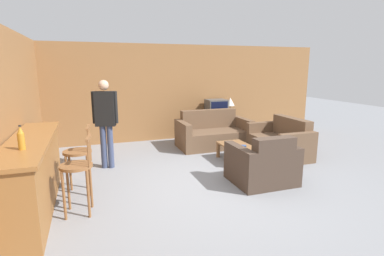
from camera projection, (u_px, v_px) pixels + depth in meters
ground_plane at (219, 185)px, 5.17m from camera, size 24.00×24.00×0.00m
wall_back at (166, 93)px, 8.23m from camera, size 9.40×0.08×2.60m
wall_left at (18, 109)px, 5.08m from camera, size 0.08×8.59×2.60m
bar_counter at (33, 174)px, 4.22m from camera, size 0.55×2.65×1.03m
bar_chair_near at (78, 171)px, 4.06m from camera, size 0.49×0.49×1.09m
bar_chair_mid at (79, 157)px, 4.73m from camera, size 0.47×0.47×1.09m
couch_far at (213, 134)px, 7.63m from camera, size 1.80×0.95×0.91m
armchair_near at (263, 165)px, 5.21m from camera, size 1.03×0.91×0.88m
loveseat_right at (280, 142)px, 6.82m from camera, size 0.88×1.47×0.87m
coffee_table at (236, 147)px, 6.40m from camera, size 0.57×0.88×0.37m
tv_unit at (216, 127)px, 8.55m from camera, size 1.16×0.55×0.63m
tv at (216, 108)px, 8.43m from camera, size 0.56×0.45×0.47m
bottle at (21, 138)px, 3.56m from camera, size 0.08×0.08×0.30m
book_on_table at (242, 146)px, 6.28m from camera, size 0.20×0.17×0.02m
table_lamp at (230, 102)px, 8.55m from camera, size 0.25×0.25×0.50m
person_by_window at (105, 118)px, 5.87m from camera, size 0.48×0.25×1.76m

